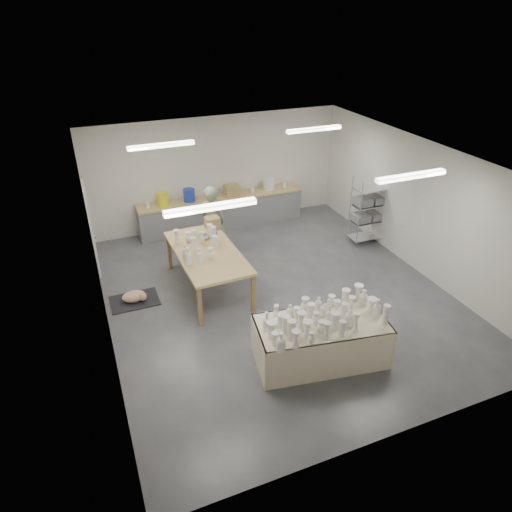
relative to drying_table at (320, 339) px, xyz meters
name	(u,v)px	position (x,y,z in m)	size (l,w,h in m)	color
room	(272,206)	(0.04, 2.23, 1.61)	(8.00, 8.02, 3.00)	#424449
back_counter	(222,210)	(0.13, 5.83, 0.04)	(4.60, 0.60, 1.24)	tan
wire_shelf	(369,209)	(3.34, 3.55, 0.47)	(0.88, 0.48, 1.80)	silver
drying_table	(320,339)	(0.00, 0.00, 0.00)	(2.40, 1.42, 1.17)	olive
work_table	(205,249)	(-1.14, 3.04, 0.49)	(1.32, 2.54, 1.31)	tan
rug	(135,301)	(-2.76, 3.05, -0.44)	(1.00, 0.70, 0.02)	black
cat	(135,296)	(-2.73, 3.03, -0.32)	(0.58, 0.49, 0.21)	white
potter	(212,222)	(-0.61, 4.32, 0.47)	(0.67, 0.44, 1.84)	gray
red_stool	(210,240)	(-0.61, 4.59, -0.15)	(0.41, 0.41, 0.33)	#B2191F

